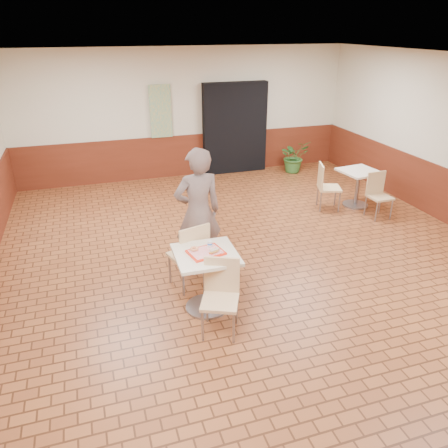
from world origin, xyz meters
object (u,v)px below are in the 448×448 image
object	(u,v)px
customer	(198,213)
chair_second_front	(378,192)
serving_tray	(206,252)
chair_main_back	(191,253)
paper_cup	(210,244)
potted_plant	(294,156)
chair_second_left	(326,184)
chair_main_front	(221,292)
long_john_donut	(214,251)
main_table	(206,272)
ring_donut	(194,249)
second_table	(358,182)

from	to	relation	value
customer	chair_second_front	distance (m)	3.99
serving_tray	chair_second_front	bearing A→B (deg)	26.11
chair_main_back	paper_cup	distance (m)	0.57
serving_tray	potted_plant	world-z (taller)	serving_tray
paper_cup	chair_second_left	distance (m)	4.01
chair_main_back	chair_main_front	bearing A→B (deg)	80.60
long_john_donut	chair_second_left	bearing A→B (deg)	40.31
chair_second_front	potted_plant	world-z (taller)	chair_second_front
main_table	potted_plant	world-z (taller)	main_table
chair_second_front	customer	bearing A→B (deg)	-166.96
chair_second_left	chair_second_front	xyz separation A→B (m)	(0.78, -0.63, -0.04)
main_table	ring_donut	bearing A→B (deg)	147.01
ring_donut	paper_cup	size ratio (longest dim) A/B	1.32
ring_donut	second_table	distance (m)	4.75
chair_second_left	chair_second_front	bearing A→B (deg)	-110.09
chair_main_back	customer	xyz separation A→B (m)	(0.23, 0.43, 0.40)
chair_main_front	potted_plant	bearing A→B (deg)	80.48
chair_main_back	main_table	bearing A→B (deg)	81.11
chair_main_back	chair_second_left	size ratio (longest dim) A/B	1.07
paper_cup	second_table	xyz separation A→B (m)	(3.84, 2.42, -0.38)
chair_second_left	serving_tray	bearing A→B (deg)	147.85
main_table	long_john_donut	distance (m)	0.33
chair_second_front	paper_cup	bearing A→B (deg)	-156.03
customer	ring_donut	size ratio (longest dim) A/B	17.84
chair_main_back	customer	world-z (taller)	customer
main_table	paper_cup	distance (m)	0.36
serving_tray	ring_donut	world-z (taller)	ring_donut
chair_second_front	chair_main_front	bearing A→B (deg)	-149.87
chair_main_back	paper_cup	world-z (taller)	chair_main_back
main_table	serving_tray	distance (m)	0.28
ring_donut	chair_second_left	xyz separation A→B (m)	(3.34, 2.51, -0.34)
main_table	ring_donut	size ratio (longest dim) A/B	7.62
chair_main_front	second_table	bearing A→B (deg)	61.92
main_table	potted_plant	size ratio (longest dim) A/B	1.02
paper_cup	long_john_donut	bearing A→B (deg)	-87.07
chair_second_left	ring_donut	bearing A→B (deg)	145.86
main_table	customer	xyz separation A→B (m)	(0.16, 0.97, 0.41)
main_table	ring_donut	xyz separation A→B (m)	(-0.13, 0.08, 0.31)
chair_main_front	ring_donut	world-z (taller)	chair_main_front
chair_second_front	main_table	bearing A→B (deg)	-155.26
chair_second_left	potted_plant	size ratio (longest dim) A/B	1.16
serving_tray	long_john_donut	size ratio (longest dim) A/B	2.61
serving_tray	chair_main_front	bearing A→B (deg)	-83.72
ring_donut	chair_second_left	world-z (taller)	chair_second_left
customer	long_john_donut	bearing A→B (deg)	82.41
paper_cup	potted_plant	size ratio (longest dim) A/B	0.10
paper_cup	chair_second_front	distance (m)	4.34
chair_main_back	ring_donut	bearing A→B (deg)	66.45
customer	paper_cup	world-z (taller)	customer
chair_main_back	potted_plant	bearing A→B (deg)	-146.51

